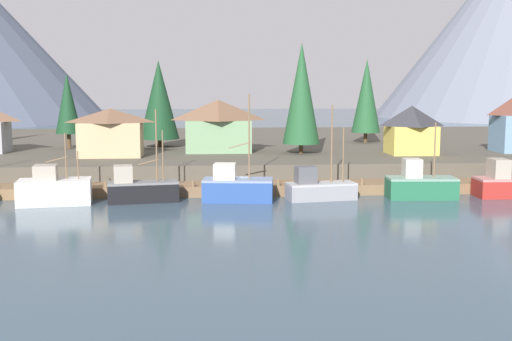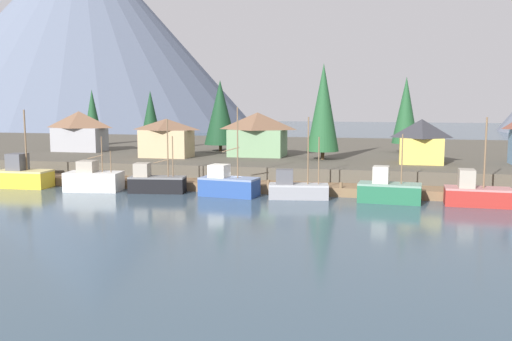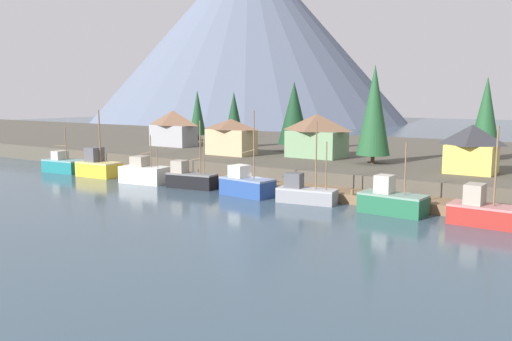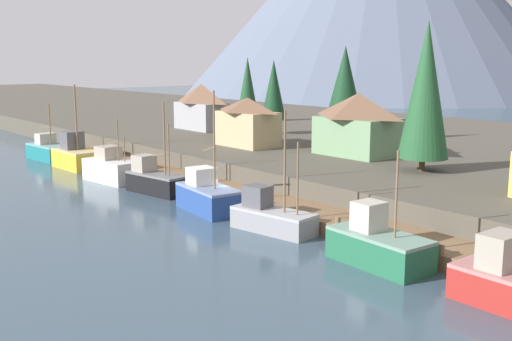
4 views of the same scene
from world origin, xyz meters
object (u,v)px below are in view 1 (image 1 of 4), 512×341
(fishing_boat_white, at_px, (54,190))
(house_tan, at_px, (111,132))
(house_green, at_px, (218,125))
(fishing_boat_blue, at_px, (236,187))
(conifer_mid_right, at_px, (366,96))
(conifer_near_left, at_px, (68,103))
(conifer_mid_left, at_px, (301,94))
(fishing_boat_grey, at_px, (319,188))
(conifer_back_left, at_px, (159,100))
(fishing_boat_green, at_px, (420,185))
(fishing_boat_red, at_px, (508,184))
(house_yellow, at_px, (411,129))
(fishing_boat_black, at_px, (140,189))

(fishing_boat_white, distance_m, house_tan, 15.76)
(fishing_boat_white, relative_size, house_green, 0.82)
(fishing_boat_blue, bearing_deg, conifer_mid_right, 64.21)
(house_tan, bearing_deg, conifer_near_left, 124.57)
(conifer_mid_left, bearing_deg, conifer_mid_right, 50.16)
(fishing_boat_white, bearing_deg, fishing_boat_grey, -6.46)
(fishing_boat_white, xyz_separation_m, conifer_mid_left, (24.44, 16.86, 8.16))
(conifer_near_left, distance_m, conifer_back_left, 11.24)
(fishing_boat_green, bearing_deg, conifer_mid_left, 121.55)
(conifer_mid_right, bearing_deg, fishing_boat_red, -77.92)
(fishing_boat_blue, xyz_separation_m, conifer_mid_right, (19.20, 29.71, 7.66))
(house_yellow, bearing_deg, house_tan, -179.67)
(conifer_mid_left, relative_size, conifer_back_left, 1.16)
(fishing_boat_white, xyz_separation_m, conifer_near_left, (-3.72, 24.55, 6.87))
(house_green, distance_m, conifer_mid_left, 10.60)
(fishing_boat_grey, relative_size, house_yellow, 1.55)
(fishing_boat_grey, distance_m, conifer_mid_left, 18.56)
(house_green, bearing_deg, house_yellow, -10.85)
(conifer_mid_right, bearing_deg, fishing_boat_white, -139.75)
(conifer_near_left, bearing_deg, fishing_boat_blue, -50.81)
(house_green, relative_size, conifer_back_left, 0.73)
(house_tan, bearing_deg, fishing_boat_white, -100.84)
(conifer_back_left, bearing_deg, house_green, -39.56)
(fishing_boat_white, bearing_deg, conifer_back_left, 66.44)
(house_yellow, bearing_deg, house_green, 169.15)
(conifer_near_left, relative_size, conifer_mid_right, 0.83)
(fishing_boat_red, bearing_deg, conifer_back_left, 145.16)
(house_yellow, bearing_deg, fishing_boat_blue, -144.30)
(conifer_near_left, bearing_deg, fishing_boat_white, -81.39)
(fishing_boat_grey, xyz_separation_m, conifer_near_left, (-27.41, 24.23, 7.10))
(conifer_mid_left, bearing_deg, fishing_boat_red, -43.60)
(fishing_boat_blue, relative_size, conifer_mid_right, 0.85)
(fishing_boat_black, xyz_separation_m, conifer_back_left, (-0.04, 25.12, 7.36))
(house_yellow, xyz_separation_m, conifer_near_left, (-40.70, 9.37, 2.80))
(house_tan, distance_m, conifer_near_left, 11.97)
(fishing_boat_blue, xyz_separation_m, fishing_boat_red, (25.49, 0.29, -0.05))
(fishing_boat_white, height_order, fishing_boat_green, fishing_boat_green)
(fishing_boat_white, distance_m, conifer_mid_left, 30.79)
(fishing_boat_grey, height_order, conifer_back_left, conifer_back_left)
(fishing_boat_black, bearing_deg, conifer_near_left, 106.45)
(fishing_boat_white, relative_size, conifer_near_left, 0.70)
(fishing_boat_red, xyz_separation_m, house_yellow, (-4.64, 14.69, 4.14))
(fishing_boat_white, xyz_separation_m, fishing_boat_green, (33.19, 0.39, -0.08))
(house_tan, xyz_separation_m, conifer_near_left, (-6.59, 9.56, 2.92))
(house_tan, relative_size, conifer_mid_left, 0.56)
(fishing_boat_red, height_order, conifer_near_left, conifer_near_left)
(fishing_boat_black, xyz_separation_m, fishing_boat_red, (34.11, 0.08, 0.02))
(fishing_boat_blue, relative_size, fishing_boat_red, 1.10)
(fishing_boat_blue, height_order, house_tan, fishing_boat_blue)
(conifer_near_left, bearing_deg, house_green, -15.42)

